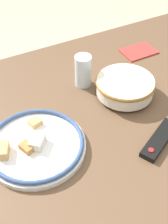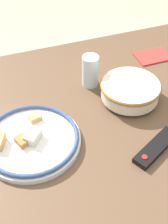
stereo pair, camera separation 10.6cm
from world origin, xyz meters
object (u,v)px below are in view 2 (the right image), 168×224
(food_plate, at_px, (31,140))
(drinking_glass, at_px, (90,71))
(noodle_bowl, at_px, (130,90))
(tv_remote, at_px, (156,147))

(food_plate, distance_m, drinking_glass, 0.36)
(drinking_glass, bearing_deg, noodle_bowl, 128.58)
(food_plate, xyz_separation_m, drinking_glass, (-0.29, -0.22, 0.05))
(tv_remote, bearing_deg, drinking_glass, -15.18)
(noodle_bowl, relative_size, tv_remote, 1.17)
(drinking_glass, bearing_deg, food_plate, 37.43)
(tv_remote, height_order, drinking_glass, drinking_glass)
(noodle_bowl, bearing_deg, food_plate, 12.51)
(noodle_bowl, xyz_separation_m, food_plate, (0.39, 0.09, -0.03))
(noodle_bowl, bearing_deg, drinking_glass, -51.42)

